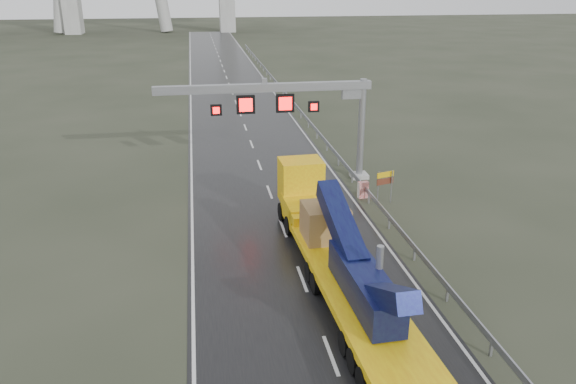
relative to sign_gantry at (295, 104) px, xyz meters
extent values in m
plane|color=#2C3122|center=(-2.10, -17.99, -5.61)|extent=(400.00, 400.00, 0.00)
cube|color=black|center=(-2.10, 22.01, -5.60)|extent=(11.00, 200.00, 0.02)
cube|color=#A0A09B|center=(4.80, 0.01, -5.46)|extent=(1.20, 1.20, 0.30)
cylinder|color=gray|center=(4.80, 0.01, -2.01)|extent=(0.48, 0.48, 7.20)
cube|color=gray|center=(-2.10, 0.01, 1.19)|extent=(14.80, 0.55, 0.55)
cube|color=gray|center=(4.00, 0.01, 0.69)|extent=(1.40, 0.35, 0.90)
cube|color=gray|center=(-2.10, 0.01, 1.64)|extent=(0.35, 0.35, 0.35)
cube|color=black|center=(-3.40, -0.04, 0.09)|extent=(1.25, 0.25, 1.25)
cube|color=#FF0C0C|center=(-3.40, -0.18, 0.09)|extent=(0.90, 0.02, 0.90)
cube|color=black|center=(-0.70, -0.04, 0.09)|extent=(1.25, 0.25, 1.25)
cube|color=#FF0C0C|center=(-0.70, -0.18, 0.09)|extent=(0.90, 0.02, 0.90)
cube|color=black|center=(-5.40, -0.04, -0.21)|extent=(0.75, 0.25, 0.75)
cube|color=#FF0C0C|center=(-5.40, -0.18, -0.21)|extent=(0.54, 0.02, 0.54)
cube|color=black|center=(1.30, -0.04, -0.21)|extent=(0.75, 0.25, 0.75)
cube|color=#FF0C0C|center=(1.30, -0.18, -0.21)|extent=(0.54, 0.02, 0.54)
cube|color=yellow|center=(-0.37, -17.24, -4.57)|extent=(3.33, 14.00, 0.35)
cube|color=yellow|center=(-0.66, -9.90, -4.17)|extent=(2.63, 1.29, 0.50)
cube|color=yellow|center=(-0.73, -8.31, -4.42)|extent=(2.70, 3.08, 1.19)
cube|color=yellow|center=(-0.80, -6.53, -3.23)|extent=(2.56, 2.08, 2.58)
cube|color=black|center=(-0.84, -5.52, -2.93)|extent=(2.28, 0.14, 1.19)
cube|color=#0E0D3F|center=(-0.33, -18.24, -3.63)|extent=(1.63, 6.01, 1.39)
cube|color=#0E0D3F|center=(-0.47, -14.76, -2.44)|extent=(1.21, 5.51, 2.54)
cube|color=#0E0D3F|center=(-0.23, -20.72, -2.73)|extent=(1.05, 3.97, 2.40)
cylinder|color=gray|center=(0.27, -18.21, -2.73)|extent=(0.31, 0.31, 1.59)
cube|color=#9E8447|center=(-0.57, -12.08, -3.50)|extent=(2.27, 2.27, 1.79)
cylinder|color=black|center=(-0.19, -21.71, -5.12)|extent=(2.92, 1.11, 0.99)
cylinder|color=black|center=(-0.47, -14.76, -5.12)|extent=(2.92, 1.11, 0.99)
cylinder|color=black|center=(-0.79, -6.73, -5.07)|extent=(2.72, 1.20, 1.09)
cylinder|color=gray|center=(4.54, -5.09, -4.53)|extent=(0.07, 0.07, 2.17)
cylinder|color=gray|center=(5.45, -5.09, -4.53)|extent=(0.07, 0.07, 2.17)
cube|color=#E9B70C|center=(5.00, -5.09, -3.67)|extent=(1.22, 0.42, 0.36)
cube|color=#5D2A1A|center=(5.00, -5.09, -4.12)|extent=(1.22, 0.42, 0.41)
cube|color=red|center=(3.90, -3.99, -5.05)|extent=(0.70, 0.44, 1.12)
camera|label=1|loc=(-6.68, -37.52, 8.09)|focal=35.00mm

